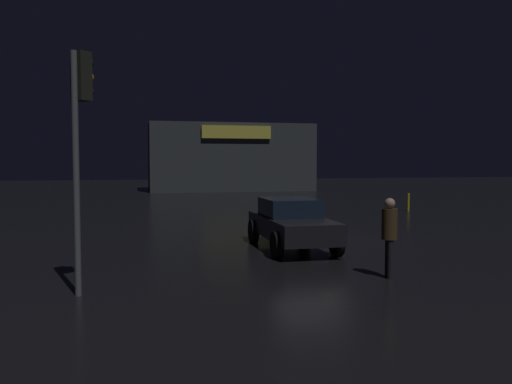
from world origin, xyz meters
name	(u,v)px	position (x,y,z in m)	size (l,w,h in m)	color
ground_plane	(311,239)	(0.00, 0.00, 0.00)	(120.00, 120.00, 0.00)	black
store_building	(230,157)	(2.59, 29.92, 2.95)	(14.31, 6.70, 5.88)	#33383D
traffic_signal_opposite	(80,116)	(-6.63, -5.91, 3.40)	(0.43, 0.42, 4.59)	#595B60
car_near	(291,223)	(-1.21, -1.72, 0.76)	(1.90, 4.25, 1.46)	black
pedestrian	(389,231)	(-0.26, -5.91, 1.03)	(0.41, 0.41, 1.75)	black
bollard_kerb_a	(408,202)	(8.08, 8.05, 0.46)	(0.13, 0.13, 0.93)	gold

